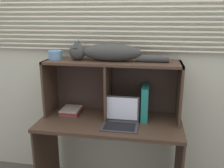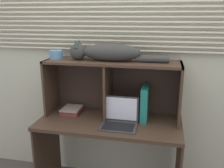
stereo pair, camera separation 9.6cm
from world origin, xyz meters
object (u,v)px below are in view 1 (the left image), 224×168
binder_upright (145,102)px  small_basket (55,55)px  laptop (121,119)px  book_stack (71,111)px  cat (106,52)px

binder_upright → small_basket: 0.91m
laptop → book_stack: (-0.50, 0.18, -0.03)m
cat → book_stack: size_ratio=4.19×
cat → binder_upright: cat is taller
binder_upright → book_stack: (-0.69, 0.01, -0.13)m
book_stack → laptop: bearing=-20.2°
laptop → book_stack: laptop is taller
binder_upright → book_stack: bearing=179.5°
book_stack → cat: bearing=-0.9°
binder_upright → small_basket: size_ratio=2.53×
book_stack → small_basket: size_ratio=1.72×
book_stack → small_basket: 0.54m
book_stack → small_basket: bearing=-177.4°
small_basket → book_stack: bearing=2.6°
laptop → book_stack: bearing=159.8°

